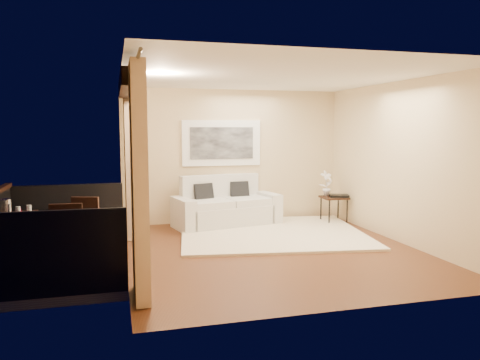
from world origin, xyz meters
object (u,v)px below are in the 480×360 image
object	(u,v)px
orchid	(326,183)
ice_bucket	(4,207)
balcony_chair_near	(66,236)
side_table	(334,200)
bistro_table	(12,221)
sofa	(225,208)
balcony_chair_far	(88,223)

from	to	relation	value
orchid	ice_bucket	bearing A→B (deg)	-160.90
balcony_chair_near	side_table	bearing A→B (deg)	28.61
orchid	bistro_table	distance (m)	5.89
sofa	balcony_chair_near	distance (m)	3.82
orchid	balcony_chair_far	world-z (taller)	orchid
balcony_chair_far	ice_bucket	bearing A→B (deg)	37.57
side_table	bistro_table	distance (m)	5.95
sofa	bistro_table	distance (m)	4.12
orchid	sofa	bearing A→B (deg)	174.99
balcony_chair_near	ice_bucket	xyz separation A→B (m)	(-0.81, 0.52, 0.33)
balcony_chair_near	ice_bucket	world-z (taller)	ice_bucket
orchid	balcony_chair_near	xyz separation A→B (m)	(-4.82, -2.47, -0.25)
orchid	balcony_chair_far	bearing A→B (deg)	-160.63
side_table	balcony_chair_far	size ratio (longest dim) A/B	0.57
side_table	balcony_chair_far	distance (m)	4.92
orchid	balcony_chair_near	bearing A→B (deg)	-152.85
orchid	balcony_chair_far	xyz separation A→B (m)	(-4.59, -1.61, -0.26)
sofa	orchid	world-z (taller)	orchid
side_table	orchid	distance (m)	0.37
sofa	ice_bucket	world-z (taller)	sofa
side_table	ice_bucket	xyz separation A→B (m)	(-5.74, -1.81, 0.40)
balcony_chair_near	sofa	bearing A→B (deg)	47.48
balcony_chair_far	balcony_chair_near	world-z (taller)	balcony_chair_near
balcony_chair_near	ice_bucket	bearing A→B (deg)	150.39
orchid	balcony_chair_far	size ratio (longest dim) A/B	0.56
bistro_table	balcony_chair_far	xyz separation A→B (m)	(0.93, 0.47, -0.16)
ice_bucket	balcony_chair_far	bearing A→B (deg)	17.92
balcony_chair_far	ice_bucket	size ratio (longest dim) A/B	4.66
orchid	bistro_table	size ratio (longest dim) A/B	0.68
balcony_chair_far	balcony_chair_near	bearing A→B (deg)	94.51
side_table	balcony_chair_near	distance (m)	5.45
bistro_table	orchid	bearing A→B (deg)	20.67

